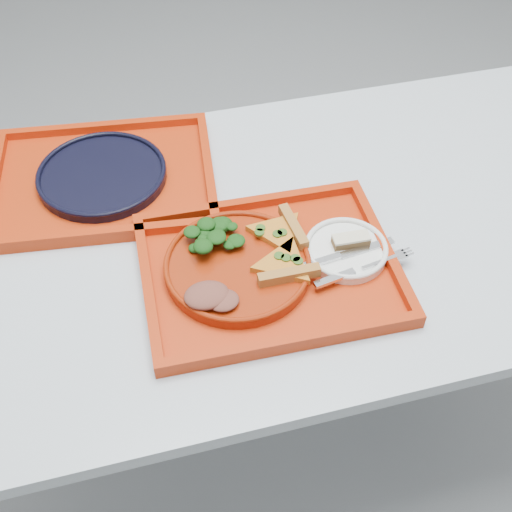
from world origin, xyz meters
name	(u,v)px	position (x,y,z in m)	size (l,w,h in m)	color
ground	(280,413)	(0.00, 0.00, 0.00)	(10.00, 10.00, 0.00)	gray
table	(289,250)	(0.00, 0.00, 0.68)	(1.60, 0.80, 0.75)	#B3BFC9
tray_main	(269,271)	(-0.07, -0.11, 0.76)	(0.45, 0.35, 0.01)	#AB2809
tray_far	(104,181)	(-0.34, 0.21, 0.76)	(0.45, 0.35, 0.01)	#AB2809
dinner_plate	(238,267)	(-0.13, -0.10, 0.77)	(0.26, 0.26, 0.02)	maroon
side_plate	(346,251)	(0.07, -0.11, 0.77)	(0.15, 0.15, 0.01)	white
navy_plate	(102,176)	(-0.34, 0.21, 0.77)	(0.26, 0.26, 0.02)	black
pizza_slice_a	(284,262)	(-0.05, -0.12, 0.79)	(0.12, 0.11, 0.02)	gold
pizza_slice_b	(278,231)	(-0.04, -0.05, 0.79)	(0.12, 0.11, 0.02)	gold
salad_heap	(214,234)	(-0.16, -0.04, 0.80)	(0.09, 0.08, 0.04)	black
meat_portion	(207,295)	(-0.20, -0.16, 0.79)	(0.08, 0.06, 0.02)	brown
dessert_bar	(351,240)	(0.08, -0.10, 0.79)	(0.07, 0.03, 0.02)	#52341B
knife	(348,253)	(0.07, -0.12, 0.78)	(0.18, 0.02, 0.01)	silver
fork	(361,269)	(0.08, -0.16, 0.78)	(0.18, 0.02, 0.01)	silver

